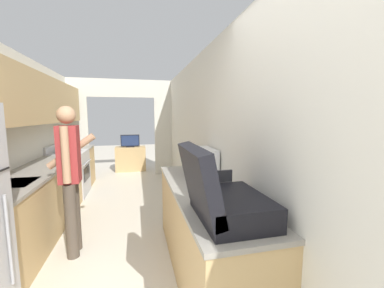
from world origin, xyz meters
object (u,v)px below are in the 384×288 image
person (70,176)px  knife (74,147)px  range_oven (70,173)px  suitcase (220,197)px  tv_cabinet (131,159)px  microwave (200,161)px  television (130,141)px

person → knife: bearing=10.2°
range_oven → suitcase: suitcase is taller
suitcase → tv_cabinet: suitcase is taller
knife → range_oven: bearing=-123.9°
person → tv_cabinet: (0.57, 4.09, -0.57)m
person → knife: size_ratio=5.90×
range_oven → microwave: size_ratio=2.02×
suitcase → knife: suitcase is taller
suitcase → knife: 4.63m
tv_cabinet → knife: size_ratio=2.90×
range_oven → knife: bearing=94.1°
microwave → tv_cabinet: size_ratio=0.61×
person → microwave: 1.50m
person → suitcase: (1.29, -1.35, 0.12)m
person → television: 4.09m
range_oven → person: 2.30m
television → knife: 1.67m
television → person: bearing=-98.0°
range_oven → knife: (-0.05, 0.68, 0.44)m
range_oven → television: (1.14, 1.87, 0.42)m
microwave → television: (-0.92, 4.14, -0.17)m
person → television: bearing=-10.0°
person → range_oven: bearing=12.6°
person → knife: 2.93m
microwave → range_oven: bearing=132.2°
microwave → television: 4.24m
range_oven → person: size_ratio=0.60×
person → suitcase: person is taller
television → suitcase: bearing=-82.4°
range_oven → tv_cabinet: 2.22m
range_oven → suitcase: bearing=-62.2°
person → television: person is taller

